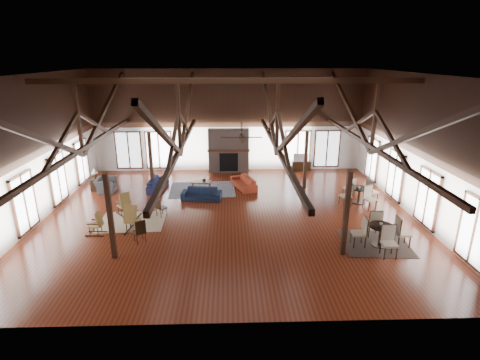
{
  "coord_description": "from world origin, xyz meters",
  "views": [
    {
      "loc": [
        -0.01,
        -15.15,
        6.68
      ],
      "look_at": [
        0.5,
        1.0,
        1.31
      ],
      "focal_mm": 28.0,
      "sensor_mm": 36.0,
      "label": 1
    }
  ],
  "objects_px": {
    "sofa_navy_front": "(202,194)",
    "sofa_navy_left": "(158,184)",
    "coffee_table": "(201,182)",
    "armchair": "(106,185)",
    "tv_console": "(301,166)",
    "cafe_table_far": "(359,193)",
    "sofa_orange": "(244,183)",
    "cafe_table_near": "(381,232)"
  },
  "relations": [
    {
      "from": "sofa_navy_left",
      "to": "cafe_table_far",
      "type": "distance_m",
      "value": 10.19
    },
    {
      "from": "coffee_table",
      "to": "tv_console",
      "type": "relative_size",
      "value": 1.01
    },
    {
      "from": "coffee_table",
      "to": "sofa_orange",
      "type": "bearing_deg",
      "value": 10.72
    },
    {
      "from": "sofa_orange",
      "to": "cafe_table_far",
      "type": "xyz_separation_m",
      "value": [
        5.38,
        -2.35,
        0.24
      ]
    },
    {
      "from": "sofa_orange",
      "to": "tv_console",
      "type": "relative_size",
      "value": 1.78
    },
    {
      "from": "cafe_table_near",
      "to": "cafe_table_far",
      "type": "bearing_deg",
      "value": 81.61
    },
    {
      "from": "sofa_orange",
      "to": "armchair",
      "type": "bearing_deg",
      "value": -106.54
    },
    {
      "from": "sofa_navy_front",
      "to": "sofa_navy_left",
      "type": "xyz_separation_m",
      "value": [
        -2.41,
        1.62,
        0.0
      ]
    },
    {
      "from": "sofa_navy_front",
      "to": "cafe_table_far",
      "type": "relative_size",
      "value": 0.93
    },
    {
      "from": "sofa_navy_front",
      "to": "cafe_table_far",
      "type": "xyz_separation_m",
      "value": [
        7.51,
        -0.71,
        0.25
      ]
    },
    {
      "from": "tv_console",
      "to": "sofa_navy_front",
      "type": "bearing_deg",
      "value": -140.45
    },
    {
      "from": "sofa_orange",
      "to": "cafe_table_far",
      "type": "distance_m",
      "value": 5.87
    },
    {
      "from": "sofa_navy_front",
      "to": "armchair",
      "type": "height_order",
      "value": "armchair"
    },
    {
      "from": "sofa_orange",
      "to": "cafe_table_far",
      "type": "bearing_deg",
      "value": 47.08
    },
    {
      "from": "coffee_table",
      "to": "cafe_table_far",
      "type": "xyz_separation_m",
      "value": [
        7.62,
        -2.28,
        0.18
      ]
    },
    {
      "from": "sofa_navy_left",
      "to": "sofa_orange",
      "type": "relative_size",
      "value": 0.98
    },
    {
      "from": "coffee_table",
      "to": "cafe_table_near",
      "type": "bearing_deg",
      "value": -33.9
    },
    {
      "from": "coffee_table",
      "to": "tv_console",
      "type": "bearing_deg",
      "value": 37.48
    },
    {
      "from": "sofa_navy_front",
      "to": "coffee_table",
      "type": "relative_size",
      "value": 1.7
    },
    {
      "from": "sofa_navy_left",
      "to": "armchair",
      "type": "xyz_separation_m",
      "value": [
        -2.6,
        -0.33,
        0.06
      ]
    },
    {
      "from": "sofa_navy_front",
      "to": "sofa_orange",
      "type": "bearing_deg",
      "value": 44.41
    },
    {
      "from": "cafe_table_far",
      "to": "coffee_table",
      "type": "bearing_deg",
      "value": 163.36
    },
    {
      "from": "sofa_orange",
      "to": "cafe_table_far",
      "type": "relative_size",
      "value": 0.96
    },
    {
      "from": "sofa_navy_left",
      "to": "sofa_orange",
      "type": "distance_m",
      "value": 4.54
    },
    {
      "from": "cafe_table_near",
      "to": "tv_console",
      "type": "relative_size",
      "value": 1.92
    },
    {
      "from": "sofa_orange",
      "to": "coffee_table",
      "type": "relative_size",
      "value": 1.76
    },
    {
      "from": "sofa_navy_front",
      "to": "tv_console",
      "type": "bearing_deg",
      "value": 46.42
    },
    {
      "from": "sofa_orange",
      "to": "coffee_table",
      "type": "height_order",
      "value": "sofa_orange"
    },
    {
      "from": "armchair",
      "to": "tv_console",
      "type": "xyz_separation_m",
      "value": [
        10.78,
        3.48,
        -0.07
      ]
    },
    {
      "from": "armchair",
      "to": "cafe_table_near",
      "type": "height_order",
      "value": "cafe_table_near"
    },
    {
      "from": "coffee_table",
      "to": "armchair",
      "type": "height_order",
      "value": "armchair"
    },
    {
      "from": "sofa_navy_front",
      "to": "armchair",
      "type": "bearing_deg",
      "value": 172.43
    },
    {
      "from": "sofa_navy_front",
      "to": "cafe_table_far",
      "type": "bearing_deg",
      "value": 1.47
    },
    {
      "from": "armchair",
      "to": "tv_console",
      "type": "height_order",
      "value": "armchair"
    },
    {
      "from": "sofa_navy_left",
      "to": "coffee_table",
      "type": "distance_m",
      "value": 2.29
    },
    {
      "from": "armchair",
      "to": "tv_console",
      "type": "bearing_deg",
      "value": -76.16
    },
    {
      "from": "sofa_navy_left",
      "to": "cafe_table_near",
      "type": "bearing_deg",
      "value": -121.83
    },
    {
      "from": "sofa_navy_front",
      "to": "sofa_orange",
      "type": "height_order",
      "value": "sofa_orange"
    },
    {
      "from": "sofa_orange",
      "to": "cafe_table_far",
      "type": "height_order",
      "value": "cafe_table_far"
    },
    {
      "from": "cafe_table_far",
      "to": "tv_console",
      "type": "relative_size",
      "value": 1.85
    },
    {
      "from": "armchair",
      "to": "cafe_table_far",
      "type": "relative_size",
      "value": 0.52
    },
    {
      "from": "cafe_table_near",
      "to": "cafe_table_far",
      "type": "xyz_separation_m",
      "value": [
        0.62,
        4.21,
        -0.03
      ]
    }
  ]
}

